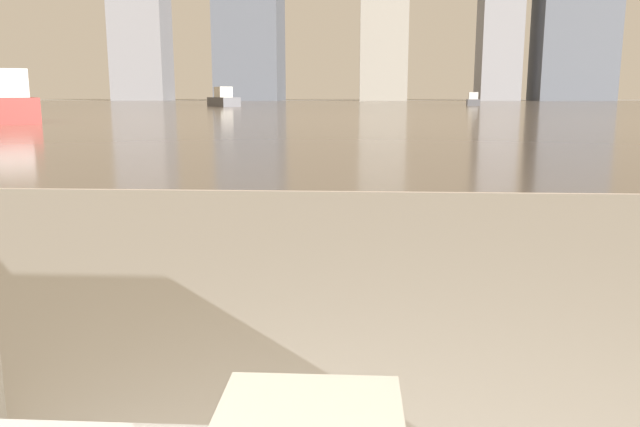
{
  "coord_description": "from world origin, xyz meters",
  "views": [
    {
      "loc": [
        0.02,
        0.23,
        1.05
      ],
      "look_at": [
        -0.11,
        2.55,
        0.6
      ],
      "focal_mm": 35.0,
      "sensor_mm": 36.0,
      "label": 1
    }
  ],
  "objects": [
    {
      "name": "harbor_boat_3",
      "position": [
        -12.12,
        57.3,
        0.63
      ],
      "size": [
        3.8,
        4.87,
        1.76
      ],
      "color": "#4C4C51",
      "rests_on": "harbor_water"
    },
    {
      "name": "harbor_boat_1",
      "position": [
        11.54,
        63.75,
        0.47
      ],
      "size": [
        1.64,
        3.61,
        1.3
      ],
      "color": "#4C4C51",
      "rests_on": "harbor_water"
    },
    {
      "name": "harbor_water",
      "position": [
        0.0,
        62.0,
        0.01
      ],
      "size": [
        180.0,
        110.0,
        0.01
      ],
      "color": "gray",
      "rests_on": "ground_plane"
    },
    {
      "name": "skyline_tower_2",
      "position": [
        4.75,
        118.0,
        17.18
      ],
      "size": [
        8.5,
        7.91,
        34.36
      ],
      "color": "gray",
      "rests_on": "ground_plane"
    },
    {
      "name": "skyline_tower_0",
      "position": [
        -40.26,
        118.0,
        14.26
      ],
      "size": [
        9.85,
        7.86,
        28.51
      ],
      "color": "slate",
      "rests_on": "ground_plane"
    },
    {
      "name": "harbor_boat_0",
      "position": [
        -13.49,
        24.16,
        0.72
      ],
      "size": [
        4.32,
        5.56,
        2.01
      ],
      "color": "maroon",
      "rests_on": "harbor_water"
    }
  ]
}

